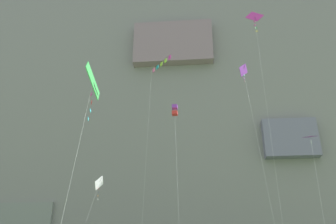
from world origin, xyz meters
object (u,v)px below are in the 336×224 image
(kite_box_mid_center, at_px, (175,111))
(kite_diamond_low_center, at_px, (255,23))
(kite_diamond_mid_right, at_px, (92,84))
(kite_diamond_upper_left, at_px, (98,187))
(kite_delta_high_left, at_px, (312,147))
(kite_diamond_low_right, at_px, (245,76))
(kite_banner_mid_left, at_px, (160,73))

(kite_box_mid_center, height_order, kite_diamond_low_center, kite_diamond_low_center)
(kite_box_mid_center, bearing_deg, kite_diamond_mid_right, -101.86)
(kite_diamond_low_center, bearing_deg, kite_diamond_upper_left, 174.82)
(kite_diamond_upper_left, height_order, kite_delta_high_left, kite_delta_high_left)
(kite_diamond_mid_right, xyz_separation_m, kite_delta_high_left, (16.65, 15.33, 1.33))
(kite_diamond_low_right, height_order, kite_delta_high_left, kite_diamond_low_right)
(kite_delta_high_left, bearing_deg, kite_banner_mid_left, 151.11)
(kite_diamond_upper_left, xyz_separation_m, kite_diamond_low_center, (18.64, -1.69, 19.82))
(kite_diamond_low_center, bearing_deg, kite_diamond_low_right, 109.88)
(kite_box_mid_center, bearing_deg, kite_diamond_upper_left, 158.86)
(kite_diamond_upper_left, distance_m, kite_diamond_low_center, 27.26)
(kite_diamond_mid_right, xyz_separation_m, kite_diamond_low_center, (13.68, 19.39, 19.30))
(kite_diamond_upper_left, distance_m, kite_banner_mid_left, 17.21)
(kite_box_mid_center, height_order, kite_diamond_mid_right, kite_box_mid_center)
(kite_delta_high_left, xyz_separation_m, kite_diamond_low_center, (-2.96, 4.06, 17.97))
(kite_diamond_upper_left, relative_size, kite_diamond_mid_right, 0.96)
(kite_box_mid_center, distance_m, kite_diamond_low_center, 16.17)
(kite_box_mid_center, xyz_separation_m, kite_delta_high_left, (12.93, -2.39, -5.34))
(kite_diamond_low_right, height_order, kite_diamond_low_center, kite_diamond_low_center)
(kite_banner_mid_left, bearing_deg, kite_delta_high_left, -28.89)
(kite_diamond_low_right, xyz_separation_m, kite_diamond_mid_right, (-12.29, -23.25, -13.98))
(kite_diamond_low_right, relative_size, kite_diamond_low_center, 0.85)
(kite_delta_high_left, relative_size, kite_diamond_low_center, 0.46)
(kite_diamond_low_center, bearing_deg, kite_box_mid_center, -170.50)
(kite_box_mid_center, height_order, kite_delta_high_left, kite_box_mid_center)
(kite_diamond_upper_left, xyz_separation_m, kite_diamond_mid_right, (4.96, -21.08, 0.52))
(kite_diamond_low_right, relative_size, kite_box_mid_center, 1.39)
(kite_diamond_mid_right, bearing_deg, kite_diamond_low_right, 62.14)
(kite_delta_high_left, bearing_deg, kite_diamond_upper_left, 165.09)
(kite_delta_high_left, bearing_deg, kite_box_mid_center, 169.51)
(kite_banner_mid_left, bearing_deg, kite_diamond_low_center, -19.47)
(kite_box_mid_center, bearing_deg, kite_delta_high_left, -10.49)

